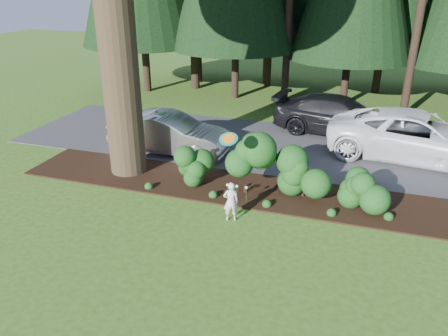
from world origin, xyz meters
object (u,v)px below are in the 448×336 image
child (231,202)px  car_dark_suv (339,116)px  car_silver_wagon (169,133)px  car_white_suv (417,136)px  frisbee (229,139)px

child → car_dark_suv: bearing=-125.5°
car_silver_wagon → child: (3.81, -4.21, -0.21)m
car_white_suv → frisbee: (-5.44, -6.16, 1.41)m
car_dark_suv → child: (-2.26, -8.53, -0.26)m
frisbee → car_dark_suv: bearing=73.5°
frisbee → child: bearing=-60.5°
car_silver_wagon → child: car_silver_wagon is taller
car_white_suv → child: (-5.27, -6.46, -0.34)m
child → frisbee: (-0.17, 0.30, 1.75)m
car_silver_wagon → car_dark_suv: (6.07, 4.31, 0.05)m
child → car_white_suv: bearing=-149.9°
child → frisbee: bearing=-81.1°
car_white_suv → car_silver_wagon: bearing=111.1°
car_dark_suv → child: bearing=171.8°
car_dark_suv → child: 8.83m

